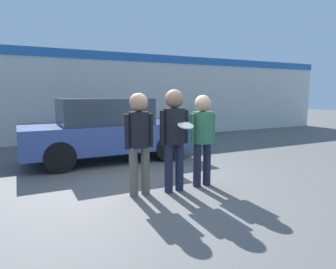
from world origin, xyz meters
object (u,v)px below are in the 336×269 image
object	(u,v)px
person_right	(203,132)
shrub	(199,123)
person_left	(139,135)
person_middle_with_frisbee	(174,130)
parked_car_near	(107,130)

from	to	relation	value
person_right	shrub	bearing A→B (deg)	57.87
person_left	person_middle_with_frisbee	bearing A→B (deg)	-8.17
shrub	person_left	bearing A→B (deg)	-130.29
person_right	person_middle_with_frisbee	bearing A→B (deg)	-175.25
person_middle_with_frisbee	person_right	distance (m)	0.64
person_middle_with_frisbee	person_right	size ratio (longest dim) A/B	1.06
person_middle_with_frisbee	shrub	distance (m)	7.38
person_middle_with_frisbee	shrub	xyz separation A→B (m)	(4.33, 5.94, -0.60)
person_middle_with_frisbee	person_right	world-z (taller)	person_middle_with_frisbee
person_right	shrub	world-z (taller)	person_right
person_right	parked_car_near	world-z (taller)	person_right
person_left	shrub	world-z (taller)	person_left
parked_car_near	shrub	xyz separation A→B (m)	(4.70, 2.85, -0.30)
person_left	shrub	size ratio (longest dim) A/B	1.71
person_middle_with_frisbee	parked_car_near	distance (m)	3.13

